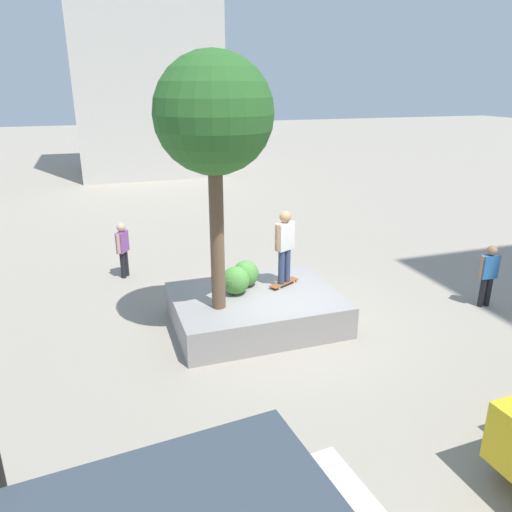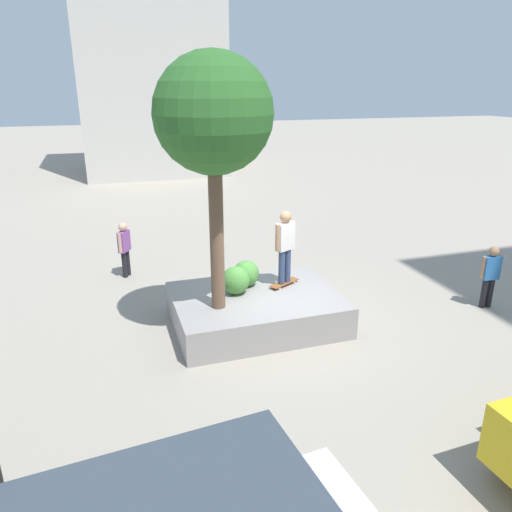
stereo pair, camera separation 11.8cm
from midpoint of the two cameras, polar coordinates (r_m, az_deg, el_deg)
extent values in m
plane|color=#9E9384|center=(10.88, 3.61, -8.14)|extent=(120.00, 120.00, 0.00)
cube|color=gray|center=(10.79, 0.31, -6.27)|extent=(3.57, 2.66, 0.70)
cylinder|color=brown|center=(9.55, -4.28, 2.85)|extent=(0.28, 0.28, 3.23)
sphere|color=#2D6628|center=(9.17, -4.64, 16.28)|extent=(2.21, 2.21, 2.21)
sphere|color=#4C8C3D|center=(10.61, -2.09, -2.86)|extent=(0.61, 0.61, 0.61)
sphere|color=#4C8C3D|center=(11.02, -0.86, -2.05)|extent=(0.59, 0.59, 0.59)
cube|color=brown|center=(11.13, 3.63, -3.14)|extent=(0.81, 0.56, 0.02)
sphere|color=beige|center=(11.38, 4.16, -2.84)|extent=(0.06, 0.06, 0.06)
sphere|color=beige|center=(11.28, 4.81, -3.07)|extent=(0.06, 0.06, 0.06)
sphere|color=beige|center=(11.02, 2.42, -3.57)|extent=(0.06, 0.06, 0.06)
sphere|color=beige|center=(10.92, 3.08, -3.81)|extent=(0.06, 0.06, 0.06)
cylinder|color=navy|center=(10.92, 3.33, -1.32)|extent=(0.14, 0.14, 0.79)
cylinder|color=navy|center=(11.05, 4.02, -1.08)|extent=(0.14, 0.14, 0.79)
cube|color=silver|center=(10.75, 3.76, 2.32)|extent=(0.49, 0.36, 0.62)
cylinder|color=#9E7251|center=(10.59, 2.88, 2.15)|extent=(0.10, 0.10, 0.59)
cylinder|color=#9E7251|center=(10.91, 4.61, 2.65)|extent=(0.10, 0.10, 0.59)
sphere|color=#9E7251|center=(10.63, 3.81, 4.58)|extent=(0.26, 0.26, 0.26)
cylinder|color=black|center=(12.78, 25.36, -3.97)|extent=(0.13, 0.13, 0.72)
cylinder|color=black|center=(12.88, 25.96, -3.88)|extent=(0.13, 0.13, 0.72)
cube|color=#2D6BB2|center=(12.61, 26.09, -1.24)|extent=(0.42, 0.21, 0.57)
cylinder|color=#9E7251|center=(12.47, 25.33, -1.26)|extent=(0.09, 0.09, 0.53)
cylinder|color=#9E7251|center=(12.74, 26.85, -1.08)|extent=(0.09, 0.09, 0.53)
sphere|color=#9E7251|center=(12.49, 26.36, 0.48)|extent=(0.24, 0.24, 0.24)
cylinder|color=black|center=(13.94, -14.57, -0.75)|extent=(0.13, 0.13, 0.73)
cylinder|color=black|center=(13.80, -14.91, -0.99)|extent=(0.13, 0.13, 0.73)
cube|color=#8C4C99|center=(13.67, -14.97, 1.68)|extent=(0.37, 0.44, 0.57)
cylinder|color=#D8AD8C|center=(13.84, -14.55, 2.01)|extent=(0.09, 0.09, 0.54)
cylinder|color=#D8AD8C|center=(13.48, -15.41, 1.47)|extent=(0.09, 0.09, 0.54)
sphere|color=#D8AD8C|center=(13.55, -15.12, 3.31)|extent=(0.24, 0.24, 0.24)
cube|color=beige|center=(30.56, -12.64, 24.20)|extent=(7.87, 6.56, 15.53)
camera|label=1|loc=(0.06, -89.67, 0.12)|focal=34.15mm
camera|label=2|loc=(0.06, 90.33, -0.12)|focal=34.15mm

